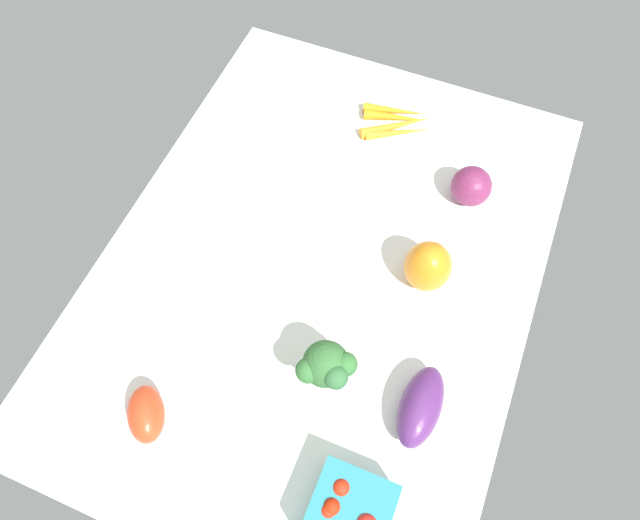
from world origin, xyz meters
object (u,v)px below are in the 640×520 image
broccoli_head (327,367)px  red_onion_center (471,186)px  bell_pepper_orange (428,266)px  carrot_bunch (397,121)px  eggplant (421,406)px  berry_basket (350,513)px  roma_tomato (146,414)px

broccoli_head → red_onion_center: bearing=-14.6°
bell_pepper_orange → red_onion_center: bearing=-6.8°
carrot_bunch → red_onion_center: (-12.20, -18.56, 2.75)cm
eggplant → berry_basket: berry_basket is taller
bell_pepper_orange → broccoli_head: broccoli_head is taller
carrot_bunch → eggplant: size_ratio=1.16×
carrot_bunch → roma_tomato: roma_tomato is taller
berry_basket → carrot_bunch: bearing=13.5°
carrot_bunch → broccoli_head: 57.21cm
broccoli_head → red_onion_center: (44.21, -11.55, -3.73)cm
eggplant → red_onion_center: 43.47cm
eggplant → berry_basket: size_ratio=1.19×
carrot_bunch → broccoli_head: broccoli_head is taller
eggplant → roma_tomato: 42.75cm
bell_pepper_orange → roma_tomato: size_ratio=1.13×
bell_pepper_orange → eggplant: 23.99cm
roma_tomato → broccoli_head: 29.11cm
carrot_bunch → berry_basket: bearing=-166.5°
eggplant → carrot_bunch: bearing=22.4°
eggplant → broccoli_head: (-0.92, 15.46, 4.34)cm
bell_pepper_orange → berry_basket: (-41.65, -1.60, -1.75)cm
carrot_bunch → broccoli_head: size_ratio=1.39×
red_onion_center → roma_tomato: bearing=149.7°
carrot_bunch → berry_basket: berry_basket is taller
eggplant → berry_basket: 19.19cm
eggplant → broccoli_head: bearing=93.8°
broccoli_head → red_onion_center: 45.84cm
bell_pepper_orange → red_onion_center: bell_pepper_orange is taller
eggplant → red_onion_center: bearing=5.5°
carrot_bunch → berry_basket: size_ratio=1.38×
eggplant → roma_tomato: (-17.15, 39.16, -0.35)cm
bell_pepper_orange → broccoli_head: 25.77cm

